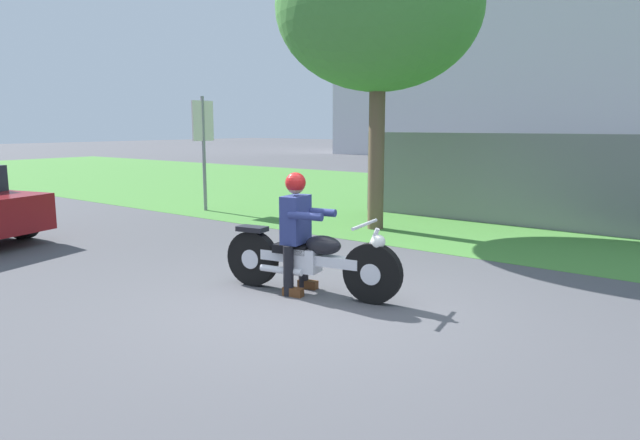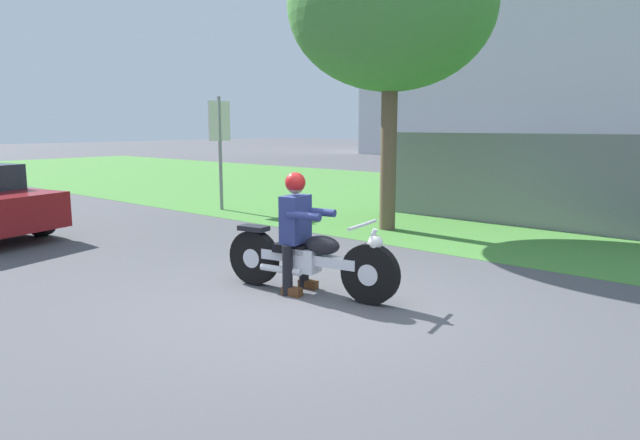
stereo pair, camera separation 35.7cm
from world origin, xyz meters
name	(u,v)px [view 1 (the left image)]	position (x,y,z in m)	size (l,w,h in m)	color
ground	(317,307)	(0.00, 0.00, 0.00)	(120.00, 120.00, 0.00)	#4C4C51
grass_verge	(560,209)	(0.00, 9.23, 0.00)	(60.00, 12.00, 0.01)	#478438
motorcycle_lead	(310,260)	(-0.37, 0.34, 0.41)	(2.24, 0.74, 0.90)	black
rider_lead	(297,223)	(-0.54, 0.32, 0.83)	(0.61, 0.53, 1.42)	black
tree_roadside	(379,8)	(-2.08, 4.45, 4.03)	(3.74, 3.74, 5.54)	brown
sign_banner	(203,135)	(-6.47, 4.05, 1.72)	(0.08, 0.60, 2.60)	gray
fence_segment	(521,180)	(0.00, 6.38, 0.90)	(7.00, 0.06, 1.80)	slate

